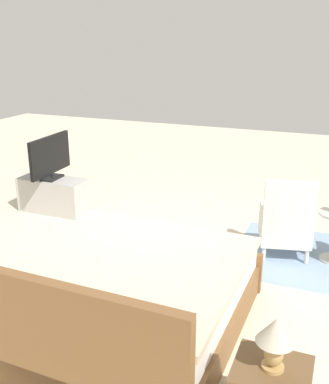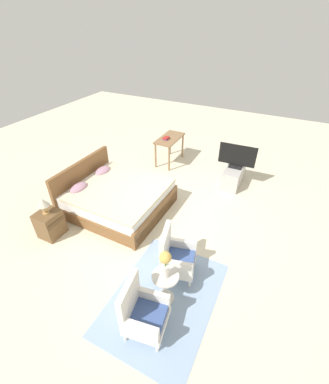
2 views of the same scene
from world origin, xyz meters
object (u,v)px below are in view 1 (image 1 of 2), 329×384
(tv_flatscreen, at_px, (50,157))
(bed, at_px, (125,299))
(armchair_by_window_right, at_px, (286,224))
(tv_stand, at_px, (54,195))
(table_lamp, at_px, (275,336))

(tv_flatscreen, bearing_deg, bed, 136.37)
(armchair_by_window_right, relative_size, tv_stand, 0.96)
(tv_flatscreen, bearing_deg, tv_stand, -177.81)
(tv_flatscreen, bearing_deg, table_lamp, 141.51)
(tv_stand, height_order, tv_flatscreen, tv_flatscreen)
(table_lamp, bearing_deg, bed, -27.77)
(table_lamp, relative_size, tv_stand, 0.34)
(tv_stand, bearing_deg, bed, 136.34)
(armchair_by_window_right, height_order, tv_stand, armchair_by_window_right)
(bed, height_order, tv_flatscreen, tv_flatscreen)
(bed, xyz_separation_m, tv_flatscreen, (2.19, -2.09, 0.50))
(armchair_by_window_right, relative_size, table_lamp, 2.79)
(bed, distance_m, tv_flatscreen, 3.07)
(table_lamp, xyz_separation_m, tv_flatscreen, (3.48, -2.77, 0.03))
(table_lamp, bearing_deg, armchair_by_window_right, -84.18)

